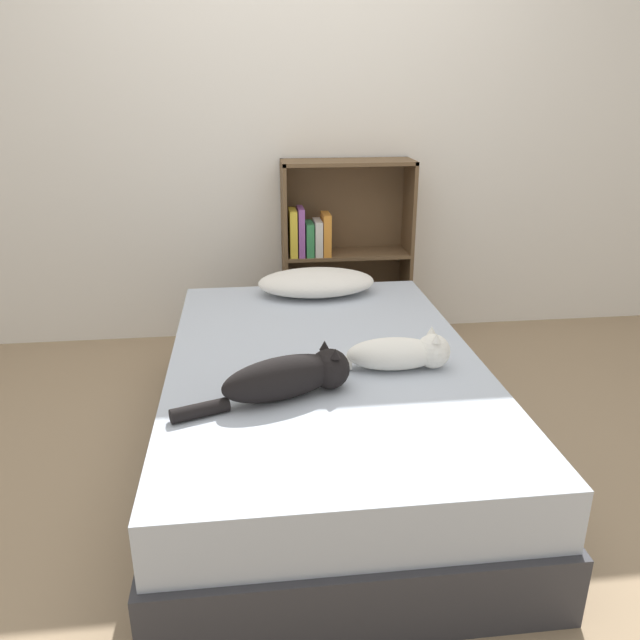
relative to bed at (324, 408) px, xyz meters
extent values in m
plane|color=#997F60|center=(0.00, 0.00, -0.22)|extent=(8.00, 8.00, 0.00)
cube|color=white|center=(0.00, 1.41, 1.03)|extent=(8.00, 0.06, 2.50)
cube|color=#333338|center=(0.00, 0.00, -0.10)|extent=(1.23, 1.92, 0.24)
cube|color=#B2BCCC|center=(0.00, 0.00, 0.12)|extent=(1.19, 1.86, 0.21)
ellipsoid|color=white|center=(0.06, 0.76, 0.29)|extent=(0.58, 0.33, 0.13)
ellipsoid|color=white|center=(0.24, -0.13, 0.28)|extent=(0.36, 0.17, 0.12)
sphere|color=white|center=(0.39, -0.14, 0.29)|extent=(0.13, 0.13, 0.13)
cone|color=white|center=(0.39, -0.10, 0.36)|extent=(0.04, 0.04, 0.03)
cone|color=white|center=(0.39, -0.17, 0.36)|extent=(0.04, 0.04, 0.03)
cylinder|color=white|center=(0.01, -0.12, 0.25)|extent=(0.16, 0.06, 0.05)
ellipsoid|color=black|center=(-0.18, -0.32, 0.30)|extent=(0.44, 0.27, 0.15)
sphere|color=black|center=(-0.01, -0.26, 0.30)|extent=(0.14, 0.14, 0.14)
cone|color=black|center=(-0.03, -0.22, 0.37)|extent=(0.04, 0.04, 0.03)
cone|color=black|center=(0.00, -0.29, 0.37)|extent=(0.04, 0.04, 0.03)
cylinder|color=black|center=(-0.45, -0.41, 0.25)|extent=(0.20, 0.11, 0.05)
cube|color=brown|center=(-0.07, 1.24, 0.30)|extent=(0.02, 0.26, 1.05)
cube|color=brown|center=(0.64, 1.24, 0.30)|extent=(0.02, 0.26, 1.05)
cube|color=brown|center=(0.28, 1.24, -0.21)|extent=(0.73, 0.26, 0.02)
cube|color=brown|center=(0.28, 1.24, 0.82)|extent=(0.73, 0.26, 0.02)
cube|color=brown|center=(0.28, 1.24, 0.30)|extent=(0.69, 0.26, 0.02)
cube|color=brown|center=(0.28, 1.36, 0.30)|extent=(0.73, 0.02, 1.05)
cube|color=gold|center=(-0.03, 1.20, 0.44)|extent=(0.04, 0.16, 0.26)
cube|color=#8C4C99|center=(0.02, 1.20, 0.45)|extent=(0.03, 0.16, 0.27)
cube|color=#337F47|center=(0.07, 1.20, 0.41)|extent=(0.04, 0.16, 0.18)
cube|color=beige|center=(0.11, 1.20, 0.41)|extent=(0.04, 0.16, 0.20)
cube|color=orange|center=(0.16, 1.20, 0.43)|extent=(0.04, 0.16, 0.23)
camera|label=1|loc=(-0.28, -2.20, 1.23)|focal=35.00mm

